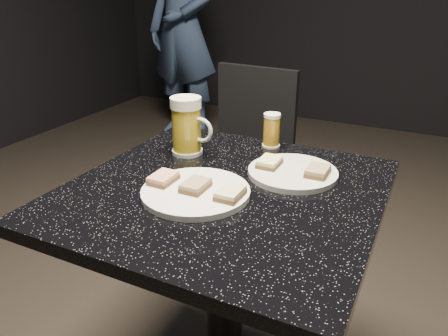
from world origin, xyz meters
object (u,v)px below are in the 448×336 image
at_px(plate_large, 196,192).
at_px(chair, 244,154).
at_px(beer_mug, 187,126).
at_px(plate_small, 293,173).
at_px(beer_tumbler, 272,130).
at_px(patron, 183,29).
at_px(table, 224,273).

relative_size(plate_large, chair, 0.29).
relative_size(plate_large, beer_mug, 1.55).
bearing_deg(plate_small, chair, 122.57).
bearing_deg(beer_tumbler, plate_small, -54.07).
height_order(plate_small, beer_tumbler, beer_tumbler).
height_order(plate_large, plate_small, same).
bearing_deg(chair, patron, 129.41).
bearing_deg(table, patron, 123.27).
distance_m(plate_small, beer_tumbler, 0.21).
distance_m(patron, beer_mug, 2.33).
bearing_deg(plate_small, plate_large, -129.17).
bearing_deg(beer_mug, chair, 99.76).
relative_size(plate_large, patron, 0.15).
bearing_deg(chair, table, -69.47).
xyz_separation_m(beer_mug, chair, (-0.11, 0.64, -0.33)).
height_order(patron, table, patron).
bearing_deg(beer_tumbler, plate_large, -96.71).
height_order(plate_large, chair, chair).
relative_size(plate_small, chair, 0.26).
relative_size(plate_large, beer_tumbler, 2.51).
xyz_separation_m(plate_large, chair, (-0.26, 0.85, -0.26)).
xyz_separation_m(beer_mug, beer_tumbler, (0.19, 0.15, -0.03)).
bearing_deg(beer_mug, beer_tumbler, 38.93).
height_order(table, beer_tumbler, beer_tumbler).
xyz_separation_m(plate_small, patron, (-1.52, 2.00, 0.08)).
xyz_separation_m(table, chair, (-0.30, 0.79, -0.01)).
bearing_deg(table, plate_large, -124.00).
bearing_deg(plate_large, patron, 121.77).
distance_m(beer_mug, chair, 0.73).
bearing_deg(plate_large, plate_small, 50.83).
distance_m(beer_mug, beer_tumbler, 0.24).
bearing_deg(patron, plate_large, -52.47).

